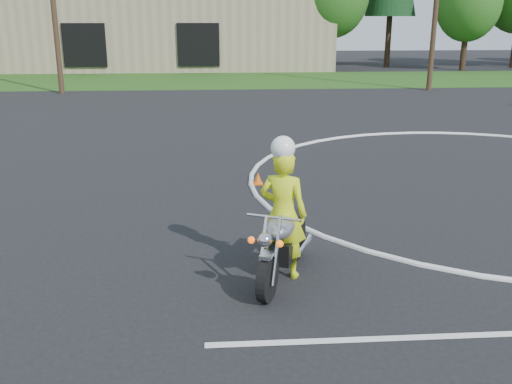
{
  "coord_description": "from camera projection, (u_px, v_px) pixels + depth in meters",
  "views": [
    {
      "loc": [
        -6.79,
        -10.21,
        3.9
      ],
      "look_at": [
        -6.16,
        -1.13,
        1.1
      ],
      "focal_mm": 40.0,
      "sensor_mm": 36.0,
      "label": 1
    }
  ],
  "objects": [
    {
      "name": "grass_strip",
      "position": [
        321.0,
        79.0,
        37.07
      ],
      "size": [
        120.0,
        10.0,
        0.02
      ],
      "primitive_type": "cube",
      "color": "#1E4714",
      "rests_on": "ground"
    },
    {
      "name": "rider_primary_grp",
      "position": [
        283.0,
        210.0,
        8.69
      ],
      "size": [
        0.87,
        0.74,
        2.24
      ],
      "rotation": [
        0.0,
        0.0,
        -0.4
      ],
      "color": "#D1E818",
      "rests_on": "ground"
    },
    {
      "name": "warehouse",
      "position": [
        79.0,
        14.0,
        47.05
      ],
      "size": [
        41.0,
        17.0,
        8.3
      ],
      "color": "tan",
      "rests_on": "ground"
    },
    {
      "name": "primary_motorcycle",
      "position": [
        283.0,
        244.0,
        8.7
      ],
      "size": [
        1.18,
        2.17,
        1.21
      ],
      "rotation": [
        0.0,
        0.0,
        -0.4
      ],
      "color": "black",
      "rests_on": "ground"
    }
  ]
}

